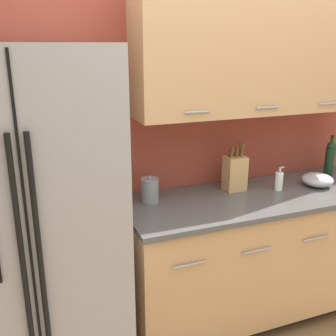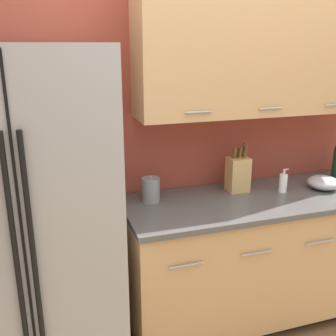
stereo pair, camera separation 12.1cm
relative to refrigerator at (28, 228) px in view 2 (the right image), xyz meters
name	(u,v)px [view 2 (the right image)]	position (x,y,z in m)	size (l,w,h in m)	color
wall_back	(224,110)	(1.29, 0.38, 0.50)	(10.00, 0.39, 2.60)	#993D2D
counter_unit	(258,256)	(1.45, 0.08, -0.47)	(1.83, 0.64, 0.91)	black
refrigerator	(28,228)	(0.00, 0.00, 0.00)	(0.90, 0.80, 1.86)	#9E9EA0
knife_block	(238,174)	(1.33, 0.21, 0.10)	(0.14, 0.11, 0.33)	tan
soap_dispenser	(283,183)	(1.61, 0.10, 0.05)	(0.06, 0.05, 0.16)	white
steel_canister	(151,190)	(0.73, 0.20, 0.06)	(0.11, 0.11, 0.17)	gray
mixing_bowl	(323,183)	(1.90, 0.06, 0.03)	(0.21, 0.21, 0.09)	#A3A3A5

